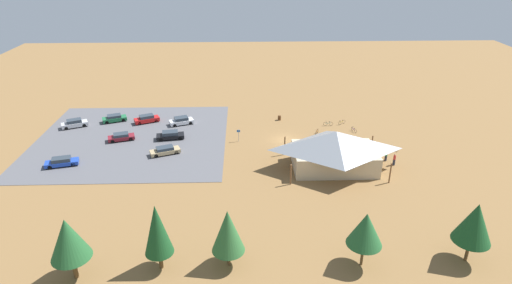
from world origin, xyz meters
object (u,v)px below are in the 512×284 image
(bike_pavilion, at_px, (335,148))
(visitor_near_lot, at_px, (386,155))
(car_maroon_aisle_side, at_px, (121,137))
(car_white_near_entry, at_px, (181,121))
(bicycle_red_trailside, at_px, (354,140))
(bicycle_teal_yard_right, at_px, (328,124))
(pine_center, at_px, (228,231))
(bicycle_yellow_lone_west, at_px, (342,122))
(trash_bin, at_px, (279,118))
(bicycle_orange_by_bin, at_px, (317,132))
(pine_west, at_px, (366,229))
(bicycle_purple_yard_center, at_px, (354,130))
(pine_east, at_px, (475,223))
(bicycle_blue_edge_north, at_px, (370,145))
(car_silver_far_end, at_px, (74,123))
(car_black_front_row, at_px, (170,135))
(car_green_second_row, at_px, (114,118))
(visitor_crossing_yard, at_px, (394,159))
(car_blue_inner_stall, at_px, (62,162))
(car_red_back_corner, at_px, (147,119))
(pine_far_east, at_px, (157,230))
(bicycle_silver_front_row, at_px, (393,149))
(car_tan_end_stall, at_px, (165,150))
(pine_mideast, at_px, (68,239))
(lot_sign, at_px, (238,134))

(bike_pavilion, xyz_separation_m, visitor_near_lot, (-8.51, -2.06, -2.35))
(car_maroon_aisle_side, bearing_deg, car_white_near_entry, -143.94)
(bike_pavilion, bearing_deg, bicycle_red_trailside, -120.44)
(bike_pavilion, xyz_separation_m, bicycle_teal_yard_right, (-2.19, -16.19, -2.87))
(pine_center, distance_m, bicycle_yellow_lone_west, 42.71)
(trash_bin, distance_m, pine_center, 41.10)
(bicycle_teal_yard_right, relative_size, bicycle_orange_by_bin, 1.06)
(bicycle_teal_yard_right, bearing_deg, car_maroon_aisle_side, 8.44)
(pine_west, xyz_separation_m, bicycle_orange_by_bin, (-0.76, -33.69, -4.11))
(bicycle_purple_yard_center, relative_size, car_maroon_aisle_side, 0.36)
(pine_east, relative_size, bicycle_blue_edge_north, 4.60)
(pine_center, height_order, car_silver_far_end, pine_center)
(car_maroon_aisle_side, bearing_deg, pine_west, 135.81)
(car_black_front_row, relative_size, car_green_second_row, 1.04)
(car_silver_far_end, bearing_deg, visitor_crossing_yard, 163.07)
(car_blue_inner_stall, bearing_deg, bicycle_orange_by_bin, -165.19)
(bike_pavilion, xyz_separation_m, car_red_back_corner, (31.42, -18.69, -2.49))
(pine_east, bearing_deg, car_maroon_aisle_side, -35.67)
(pine_far_east, bearing_deg, bicycle_teal_yard_right, -123.10)
(car_blue_inner_stall, bearing_deg, pine_west, 149.76)
(bicycle_blue_edge_north, xyz_separation_m, visitor_crossing_yard, (-1.96, 6.30, 0.63))
(bicycle_silver_front_row, distance_m, car_red_back_corner, 44.20)
(bicycle_teal_yard_right, relative_size, car_tan_end_stall, 0.36)
(bicycle_orange_by_bin, bearing_deg, bicycle_yellow_lone_west, -141.05)
(pine_east, height_order, visitor_crossing_yard, pine_east)
(pine_mideast, height_order, bicycle_purple_yard_center, pine_mideast)
(pine_east, distance_m, pine_mideast, 40.36)
(bicycle_teal_yard_right, bearing_deg, pine_east, 101.85)
(bicycle_silver_front_row, bearing_deg, car_black_front_row, -8.87)
(car_black_front_row, relative_size, visitor_near_lot, 2.80)
(pine_far_east, bearing_deg, bicycle_silver_front_row, -141.14)
(bicycle_yellow_lone_west, bearing_deg, bike_pavilion, 73.92)
(bicycle_blue_edge_north, distance_m, car_tan_end_stall, 33.26)
(pine_far_east, height_order, car_black_front_row, pine_far_east)
(bicycle_yellow_lone_west, height_order, visitor_crossing_yard, visitor_crossing_yard)
(bicycle_red_trailside, height_order, car_blue_inner_stall, car_blue_inner_stall)
(pine_mideast, bearing_deg, car_blue_inner_stall, -66.55)
(bicycle_yellow_lone_west, height_order, bicycle_orange_by_bin, bicycle_orange_by_bin)
(pine_west, xyz_separation_m, bicycle_blue_edge_north, (-8.59, -28.10, -4.16))
(bicycle_yellow_lone_west, xyz_separation_m, bicycle_purple_yard_center, (-1.44, 3.43, -0.03))
(lot_sign, xyz_separation_m, car_white_near_entry, (10.60, -7.74, -0.66))
(pine_west, distance_m, car_blue_inner_stall, 45.91)
(bicycle_purple_yard_center, bearing_deg, bicycle_teal_yard_right, -34.61)
(bicycle_yellow_lone_west, bearing_deg, pine_far_east, 54.57)
(bicycle_orange_by_bin, bearing_deg, bicycle_red_trailside, 147.56)
(pine_east, bearing_deg, lot_sign, -51.75)
(car_black_front_row, xyz_separation_m, car_silver_far_end, (18.20, -5.74, 0.04))
(bicycle_blue_edge_north, bearing_deg, bicycle_teal_yard_right, -61.01)
(lot_sign, distance_m, visitor_near_lot, 24.04)
(pine_far_east, xyz_separation_m, car_tan_end_stall, (3.82, -26.28, -4.09))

